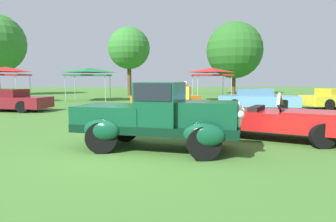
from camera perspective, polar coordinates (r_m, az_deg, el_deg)
ground_plane at (r=7.34m, az=-6.97°, el=-7.88°), size 120.00×120.00×0.00m
feature_pickup_truck at (r=7.46m, az=-1.92°, el=-0.88°), size 4.36×2.80×1.70m
neighbor_convertible at (r=9.41m, az=19.96°, el=-1.52°), size 4.78×3.90×1.40m
show_car_burgundy at (r=18.81m, az=-28.35°, el=1.82°), size 4.76×2.69×1.22m
show_car_orange at (r=17.47m, az=-0.56°, el=2.28°), size 4.18×2.75×1.22m
show_car_skyblue at (r=18.22m, az=16.69°, el=2.18°), size 4.81×2.74×1.22m
spectator_near_truck at (r=12.28m, az=3.33°, el=2.11°), size 0.46×0.39×1.69m
canopy_tent_left_field at (r=25.78m, az=-28.75°, el=6.83°), size 2.84×2.84×2.71m
canopy_tent_center_field at (r=25.47m, az=-14.98°, el=7.39°), size 3.40×3.40×2.71m
canopy_tent_right_field at (r=24.71m, az=8.32°, el=7.58°), size 2.95×2.95×2.71m
treeline_mid_left at (r=32.87m, az=-7.50°, el=11.85°), size 4.49×4.49×7.35m
treeline_center at (r=36.49m, az=12.65°, el=11.30°), size 6.59×6.59×8.46m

